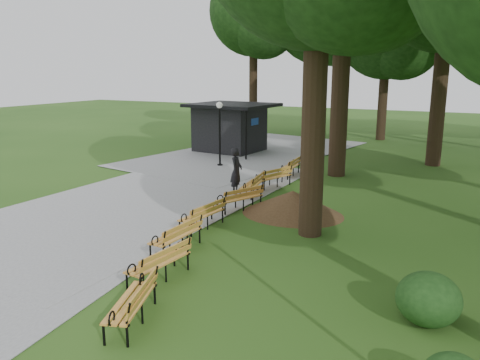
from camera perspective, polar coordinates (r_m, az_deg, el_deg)
The scene contains 16 objects.
ground at distance 14.38m, azimuth -5.72°, elevation -6.86°, with size 100.00×100.00×0.00m, color #274F16.
path at distance 18.93m, azimuth -11.07°, elevation -2.04°, with size 12.00×38.00×0.06m, color gray.
person at distance 18.98m, azimuth -0.44°, elevation 1.06°, with size 0.68×0.45×1.87m, color black.
kiosk at distance 29.11m, azimuth -1.26°, elevation 6.30°, with size 4.66×4.05×2.92m, color black, non-canonical shape.
lamp_post at distance 24.40m, azimuth -2.45°, elevation 7.11°, with size 0.32×0.32×3.30m.
dirt_mound at distance 16.53m, azimuth 6.31°, elevation -2.69°, with size 2.98×2.98×0.83m, color #47301C.
bench_0 at distance 9.86m, azimuth -12.92°, elevation -14.06°, with size 1.90×0.64×0.88m, color orange, non-canonical shape.
bench_1 at distance 11.59m, azimuth -9.71°, elevation -9.67°, with size 1.90×0.64×0.88m, color orange, non-canonical shape.
bench_2 at distance 13.27m, azimuth -7.67°, elevation -6.61°, with size 1.90×0.64×0.88m, color orange, non-canonical shape.
bench_3 at distance 15.03m, azimuth -4.58°, elevation -4.17°, with size 1.90×0.64×0.88m, color orange, non-canonical shape.
bench_4 at distance 16.91m, azimuth -0.07°, elevation -2.17°, with size 1.90×0.64×0.88m, color orange, non-canonical shape.
bench_5 at distance 18.90m, azimuth 1.43°, elevation -0.54°, with size 1.90×0.64×0.88m, color orange, non-canonical shape.
bench_6 at distance 20.26m, azimuth 4.02°, elevation 0.36°, with size 1.90×0.64×0.88m, color orange, non-canonical shape.
bench_7 at distance 22.34m, azimuth 5.85°, elevation 1.52°, with size 1.90×0.64×0.88m, color orange, non-canonical shape.
tree_backdrop at distance 34.15m, azimuth 26.23°, elevation 17.62°, with size 37.04×9.36×16.71m, color black, non-canonical shape.
shrub_0 at distance 10.47m, azimuth 21.33°, elevation -15.69°, with size 1.25×1.25×1.06m, color #193D14.
Camera 1 is at (7.35, -11.35, 4.88)m, focal length 35.72 mm.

